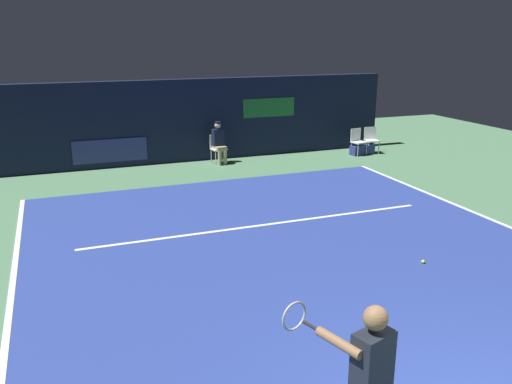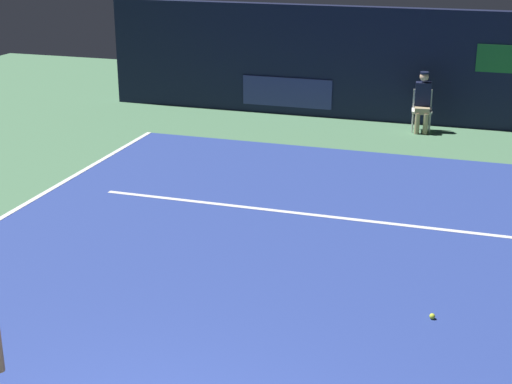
# 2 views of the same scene
# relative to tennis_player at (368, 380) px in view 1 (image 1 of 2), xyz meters

# --- Properties ---
(ground_plane) EXTENTS (28.37, 28.37, 0.00)m
(ground_plane) POSITION_rel_tennis_player_xyz_m (1.58, 4.46, -0.99)
(ground_plane) COLOR #4C7A56
(court_surface) EXTENTS (9.80, 11.69, 0.01)m
(court_surface) POSITION_rel_tennis_player_xyz_m (1.58, 4.46, -0.98)
(court_surface) COLOR navy
(court_surface) RESTS_ON ground
(line_sideline_left) EXTENTS (0.10, 11.69, 0.01)m
(line_sideline_left) POSITION_rel_tennis_player_xyz_m (6.43, 4.46, -0.97)
(line_sideline_left) COLOR white
(line_sideline_left) RESTS_ON court_surface
(line_sideline_right) EXTENTS (0.10, 11.69, 0.01)m
(line_sideline_right) POSITION_rel_tennis_player_xyz_m (-3.27, 4.46, -0.97)
(line_sideline_right) COLOR white
(line_sideline_right) RESTS_ON court_surface
(line_service) EXTENTS (7.64, 0.10, 0.01)m
(line_service) POSITION_rel_tennis_player_xyz_m (1.58, 6.51, -0.97)
(line_service) COLOR white
(line_service) RESTS_ON court_surface
(back_wall) EXTENTS (13.84, 0.33, 2.60)m
(back_wall) POSITION_rel_tennis_player_xyz_m (1.58, 13.04, 0.31)
(back_wall) COLOR #141933
(back_wall) RESTS_ON ground
(tennis_player) EXTENTS (0.83, 0.92, 1.73)m
(tennis_player) POSITION_rel_tennis_player_xyz_m (0.00, 0.00, 0.00)
(tennis_player) COLOR #8C6647
(tennis_player) RESTS_ON ground
(line_judge_on_chair) EXTENTS (0.49, 0.56, 1.32)m
(line_judge_on_chair) POSITION_rel_tennis_player_xyz_m (2.42, 12.31, -0.30)
(line_judge_on_chair) COLOR white
(line_judge_on_chair) RESTS_ON ground
(courtside_chair_near) EXTENTS (0.49, 0.47, 0.88)m
(courtside_chair_near) POSITION_rel_tennis_player_xyz_m (7.75, 11.92, -0.49)
(courtside_chair_near) COLOR white
(courtside_chair_near) RESTS_ON ground
(courtside_chair_far) EXTENTS (0.50, 0.48, 0.88)m
(courtside_chair_far) POSITION_rel_tennis_player_xyz_m (7.18, 11.85, -0.49)
(courtside_chair_far) COLOR white
(courtside_chair_far) RESTS_ON ground
(tennis_ball) EXTENTS (0.07, 0.07, 0.07)m
(tennis_ball) POSITION_rel_tennis_player_xyz_m (3.53, 3.65, -0.94)
(tennis_ball) COLOR #CCE033
(tennis_ball) RESTS_ON court_surface
(equipment_bag) EXTENTS (0.87, 0.41, 0.32)m
(equipment_bag) POSITION_rel_tennis_player_xyz_m (7.35, 11.82, -0.83)
(equipment_bag) COLOR navy
(equipment_bag) RESTS_ON ground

